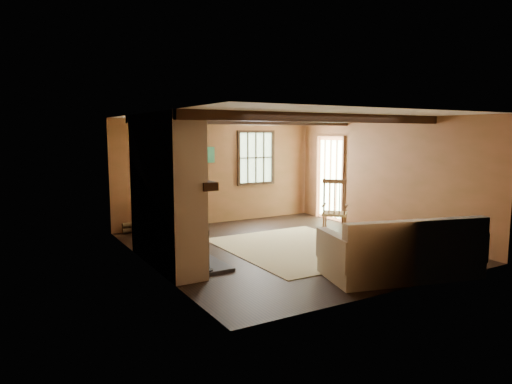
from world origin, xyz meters
TOP-DOWN VIEW (x-y plane):
  - ground at (0.00, 0.00)m, footprint 5.50×5.50m
  - room_envelope at (0.22, 0.26)m, footprint 5.02×5.52m
  - fireplace at (-2.23, -0.00)m, footprint 1.02×2.30m
  - rug at (0.20, -0.20)m, footprint 2.50×3.00m
  - rocking_chair at (1.39, 0.21)m, footprint 0.93×0.93m
  - sofa at (0.53, -2.35)m, footprint 2.43×1.55m
  - firewood_pile at (-1.99, 2.60)m, footprint 0.63×0.11m
  - laundry_basket at (-0.84, 2.55)m, footprint 0.58×0.50m
  - basket_pillow at (-0.84, 2.55)m, footprint 0.44×0.38m
  - armchair at (-1.64, 2.22)m, footprint 1.07×1.07m

SIDE VIEW (x-z plane):
  - ground at x=0.00m, z-range 0.00..0.00m
  - rug at x=0.20m, z-range 0.00..0.01m
  - firewood_pile at x=-1.99m, z-range 0.00..0.23m
  - laundry_basket at x=-0.84m, z-range 0.00..0.30m
  - sofa at x=0.53m, z-range -0.13..0.78m
  - armchair at x=-1.64m, z-range 0.00..0.70m
  - basket_pillow at x=-0.84m, z-range 0.30..0.49m
  - rocking_chair at x=1.39m, z-range -0.09..1.10m
  - fireplace at x=-2.23m, z-range -0.10..2.30m
  - room_envelope at x=0.22m, z-range 0.41..2.85m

